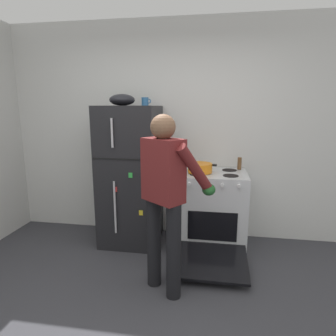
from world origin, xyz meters
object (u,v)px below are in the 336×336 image
stove_range (213,211)px  red_pot (200,168)px  mixing_bowl (122,100)px  coffee_mug (145,102)px  pepper_mill (239,163)px  refrigerator (131,176)px  person_cook (166,190)px

stove_range → red_pot: size_ratio=3.23×
stove_range → mixing_bowl: mixing_bowl is taller
coffee_mug → pepper_mill: 1.34m
refrigerator → stove_range: bearing=-1.0°
stove_range → red_pot: red_pot is taller
red_pot → coffee_mug: size_ratio=3.36×
person_cook → pepper_mill: bearing=58.0°
refrigerator → mixing_bowl: mixing_bowl is taller
stove_range → red_pot: 0.55m
red_pot → mixing_bowl: (-0.92, 0.05, 0.76)m
coffee_mug → person_cook: bearing=-67.2°
refrigerator → mixing_bowl: size_ratio=5.65×
refrigerator → red_pot: size_ratio=4.43×
refrigerator → stove_range: 1.07m
refrigerator → red_pot: (0.84, -0.05, 0.14)m
stove_range → person_cook: (-0.41, -0.91, 0.51)m
pepper_mill → mixing_bowl: mixing_bowl is taller
coffee_mug → pepper_mill: bearing=7.7°
refrigerator → coffee_mug: 0.90m
pepper_mill → mixing_bowl: bearing=-171.7°
coffee_mug → pepper_mill: (1.12, 0.15, -0.73)m
person_cook → red_pot: 0.91m
red_pot → pepper_mill: bearing=28.5°
stove_range → coffee_mug: size_ratio=10.88×
red_pot → mixing_bowl: 1.20m
stove_range → mixing_bowl: (-1.08, 0.02, 1.29)m
mixing_bowl → red_pot: bearing=-3.1°
stove_range → person_cook: person_cook is taller
coffee_mug → mixing_bowl: size_ratio=0.38×
person_cook → pepper_mill: person_cook is taller
person_cook → coffee_mug: (-0.41, 0.98, 0.76)m
stove_range → refrigerator: bearing=179.0°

